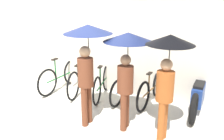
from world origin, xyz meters
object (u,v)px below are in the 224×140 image
Objects in this scene: parked_bicycle_2 at (102,83)px; pedestrian_center at (127,55)px; parked_bicycle_4 at (151,89)px; pedestrian_leading at (87,48)px; pedestrian_trailing at (168,63)px; parked_bicycle_0 at (61,76)px; parked_bicycle_3 at (126,86)px; motorcycle at (198,96)px; parked_bicycle_1 at (80,79)px.

pedestrian_center is at bearing -148.29° from parked_bicycle_2.
parked_bicycle_4 is at bearing -97.39° from parked_bicycle_2.
pedestrian_trailing is (1.60, 0.03, -0.12)m from pedestrian_leading.
parked_bicycle_0 is 1.06× the size of parked_bicycle_2.
parked_bicycle_4 is at bearing 57.74° from pedestrian_leading.
pedestrian_leading reaches higher than parked_bicycle_3.
pedestrian_trailing is (0.81, -0.12, -0.03)m from pedestrian_center.
motorcycle is at bearing -83.37° from parked_bicycle_4.
parked_bicycle_3 is 1.93m from pedestrian_leading.
parked_bicycle_3 is at bearing -94.16° from parked_bicycle_1.
pedestrian_leading reaches higher than parked_bicycle_0.
parked_bicycle_1 is 3.08m from motorcycle.
parked_bicycle_0 is at bearing 99.39° from parked_bicycle_3.
parked_bicycle_2 is at bearing -96.59° from parked_bicycle_1.
parked_bicycle_1 is 0.85× the size of pedestrian_trailing.
pedestrian_trailing is at bearing -150.00° from parked_bicycle_4.
pedestrian_center is 0.82m from pedestrian_trailing.
pedestrian_center reaches higher than parked_bicycle_1.
pedestrian_trailing is at bearing 163.10° from motorcycle.
parked_bicycle_2 is 0.98× the size of parked_bicycle_4.
parked_bicycle_3 is (1.97, 0.08, -0.03)m from parked_bicycle_0.
parked_bicycle_0 is 0.92× the size of pedestrian_trailing.
pedestrian_leading reaches higher than parked_bicycle_1.
pedestrian_center is at bearing -152.97° from parked_bicycle_3.
parked_bicycle_2 is (1.31, 0.01, -0.01)m from parked_bicycle_0.
pedestrian_trailing reaches higher than parked_bicycle_4.
parked_bicycle_2 is 1.03× the size of parked_bicycle_3.
parked_bicycle_1 reaches higher than parked_bicycle_4.
pedestrian_trailing reaches higher than parked_bicycle_3.
parked_bicycle_2 reaches higher than motorcycle.
motorcycle is (2.42, 0.10, 0.00)m from parked_bicycle_2.
parked_bicycle_1 is 0.86× the size of pedestrian_center.
parked_bicycle_3 is 0.95× the size of parked_bicycle_4.
parked_bicycle_1 is at bearing 80.02° from parked_bicycle_2.
pedestrian_leading is (-0.99, -1.43, 1.25)m from parked_bicycle_4.
parked_bicycle_4 is 2.14m from pedestrian_leading.
parked_bicycle_2 is 1.86m from pedestrian_leading.
parked_bicycle_4 is 1.90m from pedestrian_trailing.
motorcycle is (0.49, 1.41, -1.13)m from pedestrian_trailing.
motorcycle is (1.11, 0.01, 0.00)m from parked_bicycle_4.
parked_bicycle_2 is at bearing 103.39° from parked_bicycle_3.
parked_bicycle_4 is 1.74m from pedestrian_center.
pedestrian_trailing reaches higher than motorcycle.
parked_bicycle_2 is 0.82× the size of pedestrian_leading.
motorcycle is (1.31, 1.29, -1.16)m from pedestrian_center.
parked_bicycle_1 is at bearing 158.03° from pedestrian_trailing.
pedestrian_leading is 2.83m from motorcycle.
pedestrian_leading is 1.05× the size of pedestrian_trailing.
pedestrian_leading is at bearing -151.51° from parked_bicycle_1.
motorcycle is at bearing -95.92° from parked_bicycle_1.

